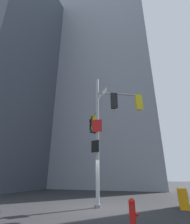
{
  "coord_description": "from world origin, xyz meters",
  "views": [
    {
      "loc": [
        3.13,
        -9.95,
        1.58
      ],
      "look_at": [
        -0.33,
        0.51,
        5.84
      ],
      "focal_mm": 26.91,
      "sensor_mm": 36.0,
      "label": 1
    }
  ],
  "objects": [
    {
      "name": "newspaper_box",
      "position": [
        4.43,
        0.81,
        0.5
      ],
      "size": [
        0.45,
        0.36,
        1.01
      ],
      "color": "orange",
      "rests_on": "ground"
    },
    {
      "name": "ground",
      "position": [
        0.0,
        0.0,
        0.0
      ],
      "size": [
        120.0,
        120.0,
        0.0
      ],
      "primitive_type": "plane",
      "color": "#2D2D30"
    },
    {
      "name": "signal_pole_assembly",
      "position": [
        0.38,
        0.55,
        5.07
      ],
      "size": [
        4.02,
        2.0,
        8.11
      ],
      "color": "#9EA0A3",
      "rests_on": "ground"
    },
    {
      "name": "fire_hydrant",
      "position": [
        2.28,
        -3.31,
        0.46
      ],
      "size": [
        0.33,
        0.23,
        0.89
      ],
      "color": "red",
      "rests_on": "ground"
    },
    {
      "name": "building_mid_block",
      "position": [
        -3.96,
        20.27,
        22.85
      ],
      "size": [
        16.91,
        16.91,
        45.71
      ],
      "primitive_type": "cube",
      "color": "#9399A3",
      "rests_on": "ground"
    },
    {
      "name": "building_tower_left",
      "position": [
        -19.84,
        8.77,
        17.44
      ],
      "size": [
        17.58,
        17.58,
        34.87
      ],
      "primitive_type": "cube",
      "color": "#4C5460",
      "rests_on": "ground"
    }
  ]
}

